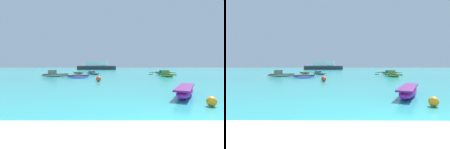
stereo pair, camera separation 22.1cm
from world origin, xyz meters
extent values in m
plane|color=teal|center=(0.00, 0.00, 0.00)|extent=(240.00, 240.00, 0.00)
ellipsoid|color=#7C6ECE|center=(-6.78, 19.22, 0.17)|extent=(3.16, 1.34, 0.33)
cube|color=#51497E|center=(-6.78, 19.22, 0.29)|extent=(2.91, 1.26, 0.08)
cylinder|color=brown|center=(-6.10, 19.39, 0.35)|extent=(0.95, 3.68, 0.07)
cylinder|color=brown|center=(-7.46, 19.06, 0.35)|extent=(0.95, 3.68, 0.07)
ellipsoid|color=#7C6ECE|center=(-7.22, 21.05, 0.10)|extent=(2.01, 0.67, 0.20)
ellipsoid|color=#7C6ECE|center=(-6.34, 17.39, 0.10)|extent=(2.01, 0.67, 0.20)
ellipsoid|color=#C97B91|center=(6.78, 27.92, 0.21)|extent=(2.85, 2.19, 0.43)
cube|color=#7B505D|center=(6.78, 27.92, 0.39)|extent=(2.64, 2.04, 0.08)
ellipsoid|color=#758DA3|center=(-5.61, 26.44, 0.14)|extent=(2.98, 3.56, 0.28)
cube|color=#4D5A66|center=(-5.61, 26.44, 0.24)|extent=(2.77, 3.30, 0.08)
cube|color=#4D5A66|center=(-5.90, 26.83, 0.44)|extent=(1.22, 1.29, 0.31)
ellipsoid|color=purple|center=(1.32, 5.33, 0.25)|extent=(2.44, 3.76, 0.50)
cube|color=#5F1C65|center=(1.32, 5.33, 0.46)|extent=(2.27, 3.47, 0.08)
ellipsoid|color=#C3A68F|center=(-10.04, 20.30, 0.22)|extent=(3.64, 2.25, 0.45)
cube|color=#78685B|center=(-10.04, 20.30, 0.41)|extent=(3.36, 2.09, 0.08)
cube|color=#78685B|center=(-10.46, 20.09, 0.69)|extent=(1.18, 0.95, 0.49)
ellipsoid|color=#95C947|center=(5.09, 20.08, 0.22)|extent=(1.87, 2.42, 0.43)
cube|color=olive|center=(5.09, 20.08, 0.39)|extent=(1.74, 2.24, 0.08)
cube|color=olive|center=(4.95, 20.33, 0.67)|extent=(0.93, 0.91, 0.48)
ellipsoid|color=#AAA83D|center=(-8.40, 27.66, 0.20)|extent=(2.52, 2.38, 0.40)
cube|color=olive|center=(-8.40, 27.66, 0.36)|extent=(2.34, 2.21, 0.08)
ellipsoid|color=#2A9356|center=(5.78, 24.80, 0.19)|extent=(2.16, 2.45, 0.38)
cube|color=#245D3C|center=(5.78, 24.80, 0.34)|extent=(2.00, 2.27, 0.08)
cube|color=#245D3C|center=(5.55, 24.53, 0.59)|extent=(0.80, 0.85, 0.42)
cylinder|color=brown|center=(6.19, 25.29, 0.40)|extent=(3.19, 2.69, 0.07)
cylinder|color=brown|center=(5.37, 24.32, 0.40)|extent=(3.19, 2.69, 0.07)
ellipsoid|color=#2A9356|center=(4.20, 26.12, 0.10)|extent=(1.23, 1.42, 0.20)
ellipsoid|color=#2A9356|center=(7.35, 23.48, 0.10)|extent=(1.23, 1.42, 0.20)
sphere|color=orange|center=(1.38, 3.08, 0.19)|extent=(0.38, 0.38, 0.38)
sphere|color=#E54C2D|center=(-3.67, 13.28, 0.26)|extent=(0.52, 0.52, 0.52)
cube|color=#2D333D|center=(-7.96, 60.47, 0.70)|extent=(13.97, 3.07, 1.40)
cube|color=white|center=(-7.96, 60.47, 2.23)|extent=(7.68, 2.61, 1.68)
camera|label=1|loc=(-2.38, -3.44, 1.55)|focal=28.00mm
camera|label=2|loc=(-2.16, -3.44, 1.55)|focal=28.00mm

